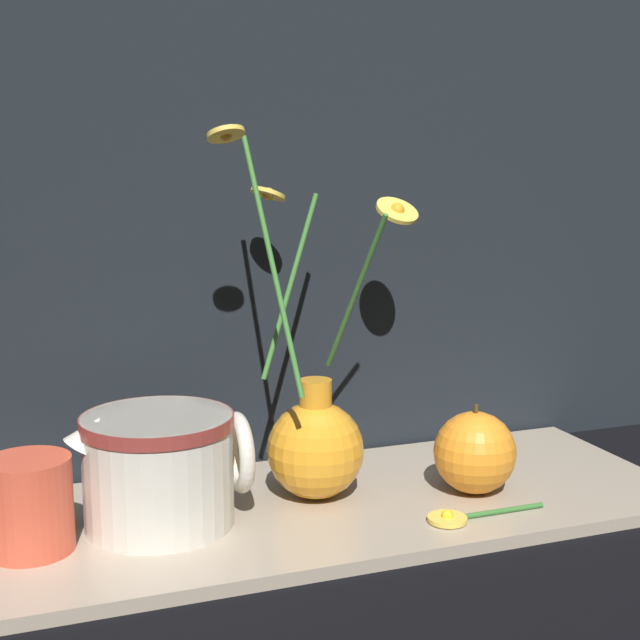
{
  "coord_description": "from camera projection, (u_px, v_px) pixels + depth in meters",
  "views": [
    {
      "loc": [
        -0.28,
        -0.76,
        0.33
      ],
      "look_at": [
        -0.0,
        0.0,
        0.19
      ],
      "focal_mm": 50.0,
      "sensor_mm": 36.0,
      "label": 1
    }
  ],
  "objects": [
    {
      "name": "ground_plane",
      "position": [
        321.0,
        514.0,
        0.85
      ],
      "size": [
        6.0,
        6.0,
        0.0
      ],
      "primitive_type": "plane",
      "color": "black"
    },
    {
      "name": "shelf",
      "position": [
        321.0,
        508.0,
        0.85
      ],
      "size": [
        0.71,
        0.26,
        0.01
      ],
      "color": "tan",
      "rests_on": "ground_plane"
    },
    {
      "name": "vase_with_flowers",
      "position": [
        313.0,
        439.0,
        0.85
      ],
      "size": [
        0.23,
        0.14,
        0.35
      ],
      "color": "orange",
      "rests_on": "shelf"
    },
    {
      "name": "yellow_mug",
      "position": [
        26.0,
        505.0,
        0.73
      ],
      "size": [
        0.08,
        0.07,
        0.08
      ],
      "color": "#DB5138",
      "rests_on": "shelf"
    },
    {
      "name": "ceramic_pitcher",
      "position": [
        160.0,
        463.0,
        0.79
      ],
      "size": [
        0.16,
        0.14,
        0.11
      ],
      "color": "beige",
      "rests_on": "shelf"
    },
    {
      "name": "orange_fruit",
      "position": [
        475.0,
        452.0,
        0.87
      ],
      "size": [
        0.08,
        0.08,
        0.09
      ],
      "color": "orange",
      "rests_on": "shelf"
    },
    {
      "name": "loose_daisy",
      "position": [
        461.0,
        516.0,
        0.8
      ],
      "size": [
        0.12,
        0.04,
        0.01
      ],
      "color": "#336B2D",
      "rests_on": "shelf"
    }
  ]
}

